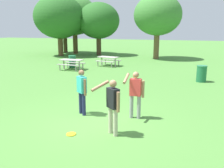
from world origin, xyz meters
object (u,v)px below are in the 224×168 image
person_catcher (82,89)px  tree_back_left (99,21)px  person_bystander (135,91)px  tree_back_right (158,15)px  frisbee (71,134)px  tree_slender_mid (74,16)px  picnic_table_far (108,59)px  tree_far_right (59,17)px  picnic_table_near (71,62)px  tree_broad_center (65,25)px  trash_can_further_along (72,61)px  person_thrower (113,103)px  tree_tall_left (60,17)px  trash_can_beside_table (202,74)px

person_catcher → tree_back_left: size_ratio=0.28×
person_bystander → tree_back_right: (-2.35, 17.12, 3.38)m
frisbee → tree_slender_mid: (-11.18, 20.59, 4.56)m
person_catcher → picnic_table_far: person_catcher is taller
tree_far_right → tree_back_right: tree_far_right is taller
person_catcher → tree_back_right: (-0.46, 17.40, 3.40)m
person_bystander → picnic_table_near: person_bystander is taller
picnic_table_far → tree_far_right: 10.32m
person_catcher → tree_broad_center: 23.77m
trash_can_further_along → tree_far_right: size_ratio=0.14×
person_bystander → tree_slender_mid: tree_slender_mid is taller
person_catcher → picnic_table_near: size_ratio=0.95×
tree_back_right → person_catcher: bearing=-88.5°
picnic_table_near → picnic_table_far: 3.31m
person_thrower → tree_back_left: bearing=114.5°
frisbee → tree_broad_center: bearing=121.5°
picnic_table_near → trash_can_further_along: trash_can_further_along is taller
tree_tall_left → tree_broad_center: 1.08m
trash_can_beside_table → picnic_table_near: bearing=173.3°
trash_can_beside_table → tree_far_right: size_ratio=0.14×
person_bystander → picnic_table_far: person_bystander is taller
tree_tall_left → frisbee: bearing=-57.2°
person_bystander → tree_tall_left: tree_tall_left is taller
tree_slender_mid → tree_back_right: 10.36m
tree_tall_left → tree_broad_center: size_ratio=1.19×
frisbee → trash_can_further_along: trash_can_further_along is taller
person_bystander → frisbee: person_bystander is taller
person_catcher → tree_back_right: tree_back_right is taller
tree_slender_mid → person_thrower: bearing=-58.6°
tree_broad_center → tree_far_right: (1.46, -3.46, 0.76)m
tree_back_left → tree_back_right: size_ratio=0.93×
picnic_table_far → person_bystander: bearing=-64.3°
picnic_table_near → tree_tall_left: (-7.93, 11.16, 3.87)m
tree_broad_center → tree_slender_mid: 2.47m
frisbee → tree_broad_center: (-13.20, 21.58, 3.51)m
person_catcher → person_bystander: size_ratio=1.00×
tree_slender_mid → tree_tall_left: bearing=166.2°
tree_tall_left → tree_back_right: 12.90m
tree_far_right → picnic_table_far: bearing=-34.1°
tree_slender_mid → trash_can_beside_table: bearing=-38.4°
tree_broad_center → person_catcher: bearing=-57.4°
person_thrower → tree_tall_left: 25.73m
person_catcher → tree_back_left: tree_back_left is taller
picnic_table_near → tree_slender_mid: (-5.46, 10.56, 4.01)m
picnic_table_far → tree_far_right: tree_far_right is taller
trash_can_further_along → tree_tall_left: (-7.45, 10.19, 3.95)m
frisbee → trash_can_further_along: size_ratio=0.30×
tree_far_right → tree_broad_center: bearing=112.9°
trash_can_further_along → picnic_table_far: bearing=35.0°
frisbee → tree_broad_center: 25.53m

